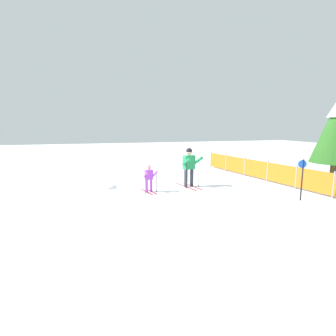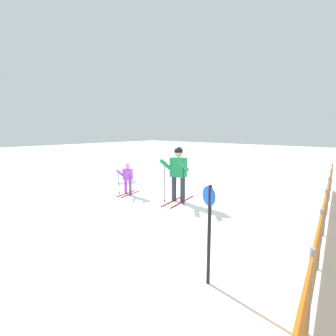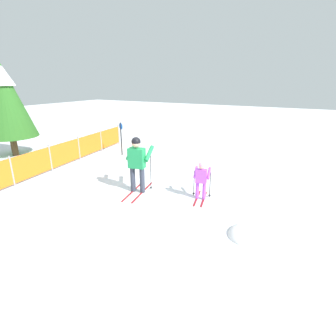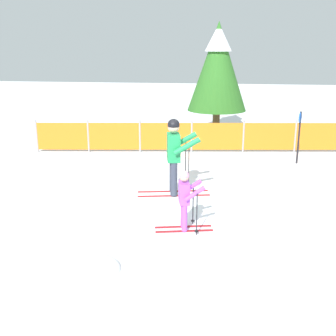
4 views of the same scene
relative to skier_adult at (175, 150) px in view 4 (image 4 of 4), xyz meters
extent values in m
plane|color=white|center=(-0.03, -0.23, -1.01)|extent=(60.00, 60.00, 0.00)
cube|color=maroon|center=(-0.06, 0.14, -1.00)|extent=(1.57, 0.37, 0.02)
cube|color=maroon|center=(0.00, -0.15, -1.00)|extent=(1.57, 0.37, 0.02)
cylinder|color=#333847|center=(-0.06, 0.14, -0.61)|extent=(0.15, 0.15, 0.75)
cylinder|color=#333847|center=(0.00, -0.15, -0.61)|extent=(0.15, 0.15, 0.75)
cube|color=#1E8C4C|center=(-0.03, -0.01, 0.06)|extent=(0.36, 0.51, 0.59)
cylinder|color=#1E8C4C|center=(0.17, 0.33, 0.14)|extent=(0.60, 0.23, 0.40)
cylinder|color=#1E8C4C|center=(0.29, -0.24, 0.14)|extent=(0.60, 0.23, 0.40)
sphere|color=#D8AD8C|center=(-0.03, -0.01, 0.50)|extent=(0.25, 0.25, 0.25)
sphere|color=black|center=(-0.03, -0.01, 0.54)|extent=(0.26, 0.26, 0.26)
cylinder|color=black|center=(0.20, 0.36, -0.42)|extent=(0.02, 0.02, 1.17)
cylinder|color=black|center=(0.20, 0.36, -0.95)|extent=(0.07, 0.07, 0.01)
cylinder|color=black|center=(0.33, -0.25, -0.42)|extent=(0.02, 0.02, 1.17)
cylinder|color=black|center=(0.33, -0.25, -0.95)|extent=(0.07, 0.07, 0.01)
cube|color=maroon|center=(0.38, -1.77, -1.00)|extent=(1.01, 0.27, 0.02)
cube|color=maroon|center=(0.42, -1.96, -1.00)|extent=(1.01, 0.27, 0.02)
cylinder|color=#B24CD8|center=(0.38, -1.77, -0.75)|extent=(0.10, 0.10, 0.49)
cylinder|color=#B24CD8|center=(0.42, -1.96, -0.75)|extent=(0.10, 0.10, 0.49)
cube|color=#B24CD8|center=(0.40, -1.86, -0.31)|extent=(0.24, 0.33, 0.38)
cylinder|color=#B24CD8|center=(0.52, -1.64, -0.27)|extent=(0.37, 0.16, 0.28)
cylinder|color=#B24CD8|center=(0.60, -2.01, -0.27)|extent=(0.37, 0.16, 0.28)
sphere|color=#D8AD8C|center=(0.40, -1.86, -0.03)|extent=(0.16, 0.16, 0.16)
sphere|color=pink|center=(0.40, -1.86, 0.00)|extent=(0.17, 0.17, 0.17)
cylinder|color=black|center=(0.54, -1.59, -0.63)|extent=(0.02, 0.02, 0.76)
cylinder|color=black|center=(0.54, -1.59, -0.95)|extent=(0.07, 0.07, 0.01)
cylinder|color=black|center=(0.64, -2.05, -0.63)|extent=(0.02, 0.02, 0.76)
cylinder|color=black|center=(0.64, -2.05, -0.95)|extent=(0.07, 0.07, 0.01)
cylinder|color=gray|center=(-4.72, 3.29, -0.51)|extent=(0.06, 0.06, 1.00)
cylinder|color=gray|center=(-3.13, 3.50, -0.51)|extent=(0.06, 0.06, 1.00)
cylinder|color=gray|center=(-1.55, 3.72, -0.51)|extent=(0.06, 0.06, 1.00)
cylinder|color=gray|center=(0.03, 3.93, -0.51)|extent=(0.06, 0.06, 1.00)
cylinder|color=gray|center=(1.62, 4.15, -0.51)|extent=(0.06, 0.06, 1.00)
cylinder|color=gray|center=(3.20, 4.36, -0.51)|extent=(0.06, 0.06, 1.00)
cube|color=orange|center=(-3.93, 3.40, -0.51)|extent=(1.59, 0.24, 0.84)
cube|color=orange|center=(-2.34, 3.61, -0.51)|extent=(1.59, 0.24, 0.84)
cube|color=orange|center=(-0.76, 3.82, -0.51)|extent=(1.59, 0.24, 0.84)
cube|color=orange|center=(0.83, 4.04, -0.51)|extent=(1.59, 0.24, 0.84)
cube|color=orange|center=(2.41, 4.25, -0.51)|extent=(1.59, 0.24, 0.84)
cube|color=orange|center=(3.99, 4.47, -0.51)|extent=(1.59, 0.24, 0.84)
cylinder|color=#4C3823|center=(0.69, 7.17, -0.58)|extent=(0.27, 0.27, 0.86)
cone|color=#2D6923|center=(0.69, 7.17, 1.45)|extent=(2.19, 2.19, 3.20)
cone|color=white|center=(0.69, 7.17, 2.47)|extent=(0.98, 0.98, 0.96)
cylinder|color=black|center=(3.08, 3.04, -0.28)|extent=(0.05, 0.05, 1.46)
cylinder|color=blue|center=(3.07, 3.01, 0.29)|extent=(0.12, 0.27, 0.28)
ellipsoid|color=white|center=(-0.83, -3.46, -1.01)|extent=(0.94, 0.80, 0.38)
camera|label=1|loc=(10.37, -4.02, 1.60)|focal=28.00mm
camera|label=2|loc=(6.12, 4.90, 1.22)|focal=28.00mm
camera|label=3|loc=(-6.01, -4.31, 2.20)|focal=28.00mm
camera|label=4|loc=(1.09, -8.78, 2.13)|focal=45.00mm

